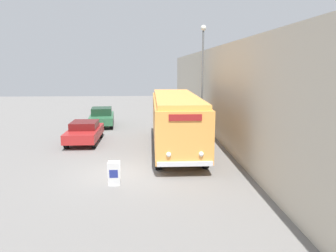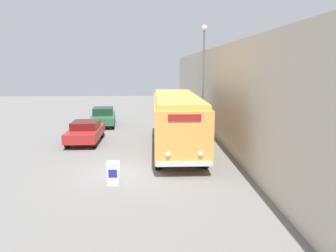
% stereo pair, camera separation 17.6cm
% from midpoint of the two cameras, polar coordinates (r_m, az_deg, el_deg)
% --- Properties ---
extents(ground_plane, '(80.00, 80.00, 0.00)m').
position_cam_midpoint_polar(ground_plane, '(15.30, -7.74, -8.19)').
color(ground_plane, slate).
extents(building_wall_right, '(0.30, 60.00, 6.16)m').
position_cam_midpoint_polar(building_wall_right, '(24.92, 8.03, 6.20)').
color(building_wall_right, beige).
rests_on(building_wall_right, ground_plane).
extents(vintage_bus, '(2.58, 10.46, 3.18)m').
position_cam_midpoint_polar(vintage_bus, '(19.16, 1.73, 1.28)').
color(vintage_bus, black).
rests_on(vintage_bus, ground_plane).
extents(sign_board, '(0.50, 0.39, 1.03)m').
position_cam_midpoint_polar(sign_board, '(13.72, -9.18, -8.23)').
color(sign_board, gray).
rests_on(sign_board, ground_plane).
extents(streetlamp, '(0.36, 0.36, 7.47)m').
position_cam_midpoint_polar(streetlamp, '(22.02, 6.46, 10.03)').
color(streetlamp, '#595E60').
rests_on(streetlamp, ground_plane).
extents(parked_car_near, '(1.92, 4.31, 1.37)m').
position_cam_midpoint_polar(parked_car_near, '(21.64, -13.95, -0.93)').
color(parked_car_near, black).
rests_on(parked_car_near, ground_plane).
extents(parked_car_mid, '(2.25, 4.40, 1.50)m').
position_cam_midpoint_polar(parked_car_mid, '(27.42, -11.03, 1.62)').
color(parked_car_mid, black).
rests_on(parked_car_mid, ground_plane).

